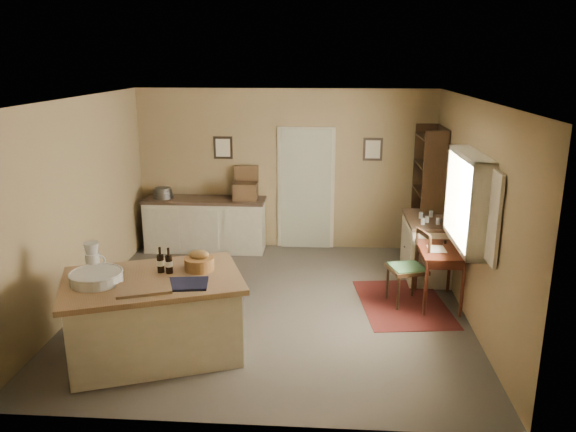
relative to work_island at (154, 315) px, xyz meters
name	(u,v)px	position (x,y,z in m)	size (l,w,h in m)	color
ground	(272,306)	(1.15, 1.33, -0.48)	(5.00, 5.00, 0.00)	brown
wall_back	(285,170)	(1.15, 3.83, 0.87)	(5.00, 0.10, 2.70)	olive
wall_front	(241,285)	(1.15, -1.17, 0.87)	(5.00, 0.10, 2.70)	olive
wall_left	(78,205)	(-1.35, 1.33, 0.87)	(0.10, 5.00, 2.70)	olive
wall_right	(473,212)	(3.65, 1.33, 0.87)	(0.10, 5.00, 2.70)	olive
ceiling	(270,99)	(1.15, 1.33, 2.22)	(5.00, 5.00, 0.00)	silver
door	(306,188)	(1.50, 3.80, 0.57)	(0.97, 0.06, 2.11)	#A3A388
framed_prints	(297,149)	(1.35, 3.81, 1.24)	(2.82, 0.02, 0.38)	black
window	(472,200)	(3.58, 1.13, 1.07)	(0.25, 1.99, 1.12)	beige
work_island	(154,315)	(0.00, 0.00, 0.00)	(2.17, 1.78, 1.20)	beige
sideboard	(206,223)	(-0.18, 3.53, 0.00)	(2.04, 0.58, 1.18)	beige
rug	(403,303)	(2.90, 1.53, -0.48)	(1.10, 1.60, 0.01)	#531511
writing_desk	(440,256)	(3.35, 1.59, 0.19)	(0.53, 0.87, 0.82)	#36150B
desk_chair	(407,269)	(2.93, 1.56, 0.01)	(0.46, 0.46, 0.98)	black
right_cabinet	(426,247)	(3.35, 2.59, -0.02)	(0.62, 1.12, 0.99)	beige
shelving_unit	(431,195)	(3.51, 3.33, 0.59)	(0.37, 0.97, 2.15)	black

